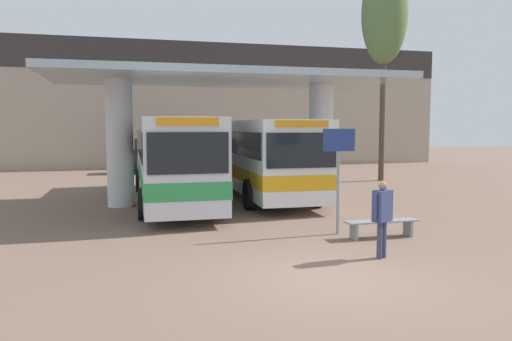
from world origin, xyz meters
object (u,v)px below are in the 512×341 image
object	(u,v)px
poplar_tree_behind_left	(385,15)
parked_car_street	(156,156)
pedestrian_waiting	(382,212)
transit_bus_left_bay	(172,156)
waiting_bench_near_pillar	(381,224)
transit_bus_center_bay	(262,154)
info_sign_platform	(339,159)

from	to	relation	value
poplar_tree_behind_left	parked_car_street	world-z (taller)	poplar_tree_behind_left
pedestrian_waiting	parked_car_street	bearing A→B (deg)	72.59
transit_bus_left_bay	pedestrian_waiting	size ratio (longest dim) A/B	6.84
waiting_bench_near_pillar	pedestrian_waiting	size ratio (longest dim) A/B	1.15
pedestrian_waiting	poplar_tree_behind_left	world-z (taller)	poplar_tree_behind_left
pedestrian_waiting	parked_car_street	xyz separation A→B (m)	(-3.46, 21.65, -0.02)
pedestrian_waiting	transit_bus_left_bay	bearing A→B (deg)	84.33
transit_bus_center_bay	transit_bus_left_bay	bearing A→B (deg)	9.36
transit_bus_left_bay	parked_car_street	distance (m)	12.07
info_sign_platform	poplar_tree_behind_left	world-z (taller)	poplar_tree_behind_left
parked_car_street	pedestrian_waiting	bearing A→B (deg)	-77.86
transit_bus_left_bay	waiting_bench_near_pillar	bearing A→B (deg)	121.96
transit_bus_center_bay	parked_car_street	world-z (taller)	transit_bus_center_bay
parked_car_street	transit_bus_left_bay	bearing A→B (deg)	-87.85
info_sign_platform	poplar_tree_behind_left	bearing A→B (deg)	56.19
poplar_tree_behind_left	pedestrian_waiting	bearing A→B (deg)	-119.10
transit_bus_left_bay	poplar_tree_behind_left	distance (m)	14.14
transit_bus_center_bay	info_sign_platform	world-z (taller)	transit_bus_center_bay
waiting_bench_near_pillar	info_sign_platform	size ratio (longest dim) A/B	0.69
waiting_bench_near_pillar	transit_bus_left_bay	bearing A→B (deg)	120.95
info_sign_platform	poplar_tree_behind_left	distance (m)	15.43
waiting_bench_near_pillar	poplar_tree_behind_left	distance (m)	16.33
transit_bus_center_bay	pedestrian_waiting	size ratio (longest dim) A/B	6.13
info_sign_platform	parked_car_street	size ratio (longest dim) A/B	0.61
transit_bus_left_bay	info_sign_platform	xyz separation A→B (m)	(3.75, -7.07, 0.26)
waiting_bench_near_pillar	info_sign_platform	world-z (taller)	info_sign_platform
parked_car_street	poplar_tree_behind_left	bearing A→B (deg)	-30.56
waiting_bench_near_pillar	pedestrian_waiting	world-z (taller)	pedestrian_waiting
info_sign_platform	poplar_tree_behind_left	xyz separation A→B (m)	(7.76, 11.59, 6.60)
transit_bus_left_bay	poplar_tree_behind_left	world-z (taller)	poplar_tree_behind_left
transit_bus_center_bay	pedestrian_waiting	bearing A→B (deg)	91.19
transit_bus_left_bay	pedestrian_waiting	bearing A→B (deg)	111.82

